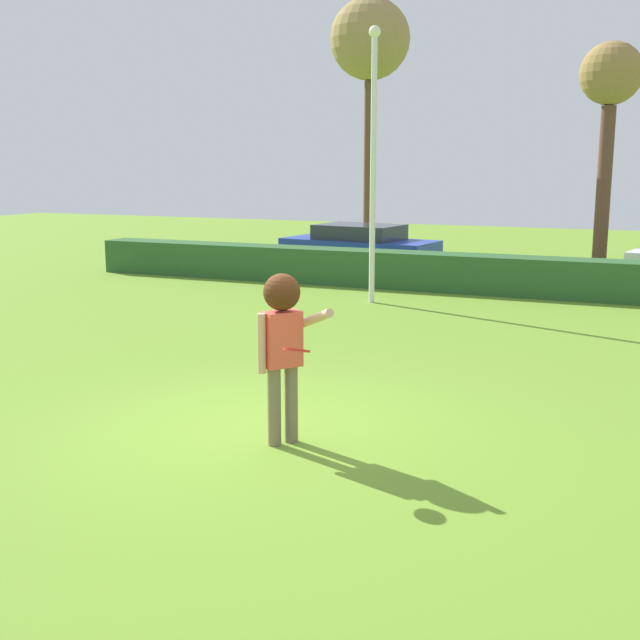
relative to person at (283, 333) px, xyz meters
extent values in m
plane|color=olive|center=(-0.37, 0.34, -1.19)|extent=(60.00, 60.00, 0.00)
cylinder|color=#786750|center=(0.05, 0.08, -0.77)|extent=(0.14, 0.14, 0.84)
cylinder|color=#786750|center=(-0.07, -0.07, -0.77)|extent=(0.14, 0.14, 0.84)
cube|color=#EB513F|center=(-0.01, 0.01, -0.06)|extent=(0.41, 0.44, 0.58)
cylinder|color=tan|center=(0.36, 0.02, 0.18)|extent=(0.54, 0.44, 0.30)
cylinder|color=tan|center=(-0.15, -0.18, -0.08)|extent=(0.09, 0.09, 0.62)
sphere|color=tan|center=(-0.01, 0.01, 0.40)|extent=(0.22, 0.22, 0.22)
sphere|color=#482410|center=(-0.01, 0.01, 0.43)|extent=(0.38, 0.38, 0.38)
cylinder|color=red|center=(0.43, -0.59, -0.01)|extent=(0.26, 0.26, 0.09)
cylinder|color=silver|center=(-2.06, 8.65, 1.49)|extent=(0.12, 0.12, 5.38)
sphere|color=#F2EFCC|center=(-2.06, 8.65, 4.28)|extent=(0.24, 0.24, 0.24)
cube|color=#2C582A|center=(-0.37, 10.84, -0.77)|extent=(19.80, 0.90, 0.86)
cube|color=#263FA5|center=(-4.10, 13.44, -0.62)|extent=(4.40, 2.27, 0.55)
cube|color=#2D333D|center=(-4.10, 13.44, -0.14)|extent=(2.40, 1.86, 0.40)
cylinder|color=black|center=(-2.53, 14.07, -0.89)|extent=(0.61, 0.18, 0.60)
cylinder|color=black|center=(-2.76, 12.39, -0.89)|extent=(0.61, 0.18, 0.60)
cylinder|color=black|center=(-5.44, 14.48, -0.89)|extent=(0.61, 0.18, 0.60)
cylinder|color=black|center=(-5.68, 12.80, -0.89)|extent=(0.61, 0.18, 0.60)
cylinder|color=brown|center=(-5.46, 17.93, 1.54)|extent=(0.31, 0.31, 5.47)
sphere|color=#9A8048|center=(-5.46, 17.93, 5.55)|extent=(2.54, 2.54, 2.54)
cylinder|color=brown|center=(1.97, 15.95, 1.00)|extent=(0.39, 0.39, 4.39)
sphere|color=olive|center=(1.97, 15.95, 4.02)|extent=(1.64, 1.64, 1.64)
camera|label=1|loc=(3.53, -7.35, 1.73)|focal=45.47mm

